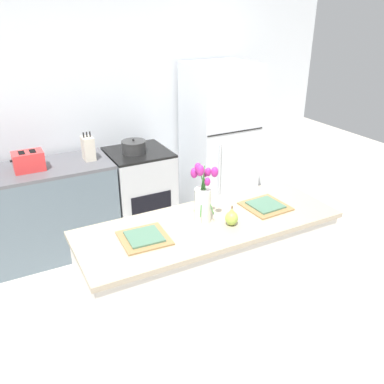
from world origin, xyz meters
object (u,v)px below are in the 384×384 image
at_px(stove_range, 140,192).
at_px(flower_vase, 203,198).
at_px(pear_figurine, 232,217).
at_px(plate_setting_left, 145,238).
at_px(refrigerator, 219,142).
at_px(cooking_pot, 134,147).
at_px(knife_block, 88,148).
at_px(plate_setting_right, 266,206).
at_px(toaster, 29,161).

relative_size(stove_range, flower_vase, 2.05).
distance_m(stove_range, pear_figurine, 1.78).
distance_m(flower_vase, plate_setting_left, 0.47).
xyz_separation_m(refrigerator, pear_figurine, (-0.94, -1.70, 0.11)).
xyz_separation_m(pear_figurine, cooking_pot, (-0.06, 1.68, 0.00)).
bearing_deg(stove_range, knife_block, -179.15).
distance_m(refrigerator, cooking_pot, 1.01).
bearing_deg(plate_setting_right, toaster, 131.79).
bearing_deg(pear_figurine, refrigerator, 61.12).
relative_size(flower_vase, plate_setting_right, 1.43).
bearing_deg(plate_setting_right, plate_setting_left, 180.00).
bearing_deg(plate_setting_right, flower_vase, 176.29).
distance_m(refrigerator, flower_vase, 1.92).
height_order(refrigerator, cooking_pot, refrigerator).
relative_size(refrigerator, toaster, 6.08).
bearing_deg(pear_figurine, stove_range, 90.34).
distance_m(flower_vase, toaster, 1.79).
distance_m(toaster, knife_block, 0.54).
bearing_deg(refrigerator, flower_vase, -124.65).
bearing_deg(toaster, refrigerator, 0.91).
xyz_separation_m(plate_setting_left, plate_setting_right, (0.94, 0.00, 0.00)).
relative_size(plate_setting_left, cooking_pot, 1.27).
distance_m(plate_setting_right, cooking_pot, 1.64).
height_order(plate_setting_left, plate_setting_right, same).
distance_m(stove_range, refrigerator, 1.03).
xyz_separation_m(plate_setting_left, cooking_pot, (0.52, 1.58, 0.05)).
bearing_deg(cooking_pot, plate_setting_left, -108.25).
relative_size(toaster, cooking_pot, 1.15).
relative_size(plate_setting_right, cooking_pot, 1.27).
xyz_separation_m(toaster, cooking_pot, (0.98, 0.01, -0.02)).
bearing_deg(plate_setting_left, toaster, 106.39).
bearing_deg(cooking_pot, pear_figurine, -87.96).
height_order(flower_vase, plate_setting_right, flower_vase).
relative_size(stove_range, plate_setting_right, 2.93).
bearing_deg(flower_vase, pear_figurine, -42.13).
xyz_separation_m(refrigerator, toaster, (-1.98, -0.03, 0.14)).
xyz_separation_m(plate_setting_right, toaster, (-1.41, 1.57, 0.07)).
xyz_separation_m(toaster, knife_block, (0.54, 0.02, 0.03)).
bearing_deg(refrigerator, knife_block, -179.68).
relative_size(plate_setting_left, plate_setting_right, 1.00).
bearing_deg(plate_setting_left, refrigerator, 46.52).
height_order(pear_figurine, toaster, toaster).
bearing_deg(stove_range, pear_figurine, -89.66).
bearing_deg(stove_range, refrigerator, 0.04).
bearing_deg(cooking_pot, flower_vase, -93.20).
bearing_deg(flower_vase, knife_block, 102.89).
distance_m(refrigerator, plate_setting_right, 1.71).
bearing_deg(stove_range, plate_setting_left, -109.62).
height_order(refrigerator, pear_figurine, refrigerator).
bearing_deg(cooking_pot, knife_block, 178.31).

